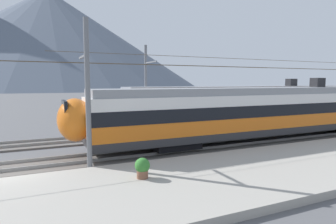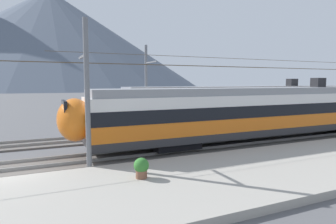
% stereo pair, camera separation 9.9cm
% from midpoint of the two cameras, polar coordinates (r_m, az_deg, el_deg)
% --- Properties ---
extents(ground_plane, '(400.00, 400.00, 0.00)m').
position_cam_midpoint_polar(ground_plane, '(15.11, -29.27, -11.12)').
color(ground_plane, '#565659').
extents(track_near, '(120.00, 3.00, 0.28)m').
position_cam_midpoint_polar(track_near, '(16.19, -28.93, -9.73)').
color(track_near, '#5B5651').
rests_on(track_near, ground).
extents(track_far, '(120.00, 3.00, 0.28)m').
position_cam_midpoint_polar(track_far, '(21.58, -27.76, -5.89)').
color(track_far, '#5B5651').
rests_on(track_far, ground).
extents(train_near_platform, '(28.31, 2.86, 4.27)m').
position_cam_midpoint_polar(train_near_platform, '(21.81, 19.82, 0.31)').
color(train_near_platform, '#2D2D30').
rests_on(train_near_platform, track_near).
extents(train_far_track, '(27.80, 2.94, 4.27)m').
position_cam_midpoint_polar(train_far_track, '(28.16, 16.93, 1.60)').
color(train_far_track, '#2D2D30').
rests_on(train_far_track, track_far).
extents(catenary_mast_mid, '(45.72, 2.34, 7.10)m').
position_cam_midpoint_polar(catenary_mast_mid, '(13.88, -15.57, 3.69)').
color(catenary_mast_mid, slate).
rests_on(catenary_mast_mid, ground).
extents(catenary_mast_far_side, '(45.72, 2.57, 7.35)m').
position_cam_midpoint_polar(catenary_mast_far_side, '(24.73, -4.06, 5.15)').
color(catenary_mast_far_side, slate).
rests_on(catenary_mast_far_side, ground).
extents(potted_plant_platform_edge, '(0.62, 0.62, 0.84)m').
position_cam_midpoint_polar(potted_plant_platform_edge, '(12.00, -5.04, -10.71)').
color(potted_plant_platform_edge, brown).
rests_on(potted_plant_platform_edge, platform_slab).
extents(mountain_central_peak, '(210.64, 210.64, 67.95)m').
position_cam_midpoint_polar(mountain_central_peak, '(225.96, -22.16, 13.09)').
color(mountain_central_peak, '#515B6B').
rests_on(mountain_central_peak, ground).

